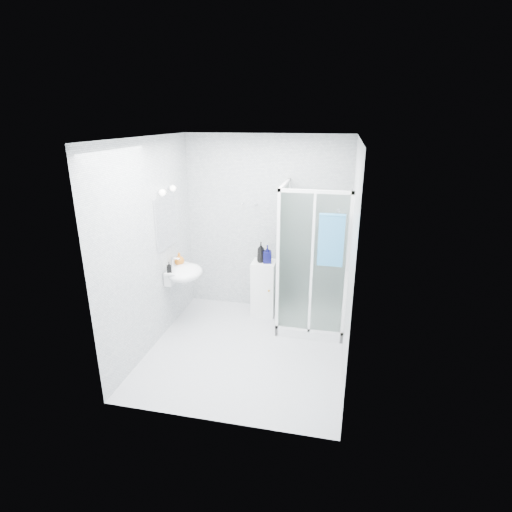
% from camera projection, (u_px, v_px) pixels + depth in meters
% --- Properties ---
extents(room, '(2.40, 2.60, 2.60)m').
position_uv_depth(room, '(245.00, 253.00, 4.66)').
color(room, silver).
rests_on(room, ground).
extents(shower_enclosure, '(0.90, 0.95, 2.00)m').
position_uv_depth(shower_enclosure, '(306.00, 297.00, 5.52)').
color(shower_enclosure, white).
rests_on(shower_enclosure, ground).
extents(wall_basin, '(0.46, 0.56, 0.35)m').
position_uv_depth(wall_basin, '(184.00, 273.00, 5.44)').
color(wall_basin, white).
rests_on(wall_basin, ground).
extents(mirror, '(0.02, 0.60, 0.70)m').
position_uv_depth(mirror, '(166.00, 222.00, 5.25)').
color(mirror, white).
rests_on(mirror, room).
extents(vanity_lights, '(0.10, 0.40, 0.08)m').
position_uv_depth(vanity_lights, '(167.00, 190.00, 5.10)').
color(vanity_lights, silver).
rests_on(vanity_lights, room).
extents(wall_hooks, '(0.23, 0.06, 0.03)m').
position_uv_depth(wall_hooks, '(249.00, 204.00, 5.77)').
color(wall_hooks, silver).
rests_on(wall_hooks, room).
extents(storage_cabinet, '(0.34, 0.37, 0.82)m').
position_uv_depth(storage_cabinet, '(264.00, 288.00, 5.91)').
color(storage_cabinet, white).
rests_on(storage_cabinet, ground).
extents(hand_towel, '(0.31, 0.05, 0.65)m').
position_uv_depth(hand_towel, '(331.00, 239.00, 4.76)').
color(hand_towel, teal).
rests_on(hand_towel, shower_enclosure).
extents(shampoo_bottle_a, '(0.13, 0.14, 0.30)m').
position_uv_depth(shampoo_bottle_a, '(261.00, 252.00, 5.71)').
color(shampoo_bottle_a, black).
rests_on(shampoo_bottle_a, storage_cabinet).
extents(shampoo_bottle_b, '(0.14, 0.14, 0.26)m').
position_uv_depth(shampoo_bottle_b, '(267.00, 254.00, 5.70)').
color(shampoo_bottle_b, '#0A0B40').
rests_on(shampoo_bottle_b, storage_cabinet).
extents(soap_dispenser_orange, '(0.16, 0.16, 0.18)m').
position_uv_depth(soap_dispenser_orange, '(179.00, 259.00, 5.51)').
color(soap_dispenser_orange, '#B05C14').
rests_on(soap_dispenser_orange, wall_basin).
extents(soap_dispenser_black, '(0.08, 0.08, 0.14)m').
position_uv_depth(soap_dispenser_black, '(169.00, 267.00, 5.26)').
color(soap_dispenser_black, black).
rests_on(soap_dispenser_black, wall_basin).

